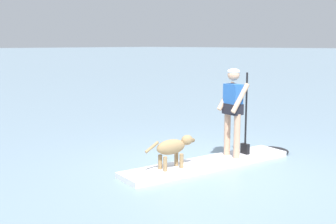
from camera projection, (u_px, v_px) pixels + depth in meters
name	position (u px, v px, depth m)	size (l,w,h in m)	color
ground_plane	(208.00, 166.00, 7.89)	(400.00, 400.00, 0.00)	gray
paddleboard	(218.00, 162.00, 8.01)	(3.81, 1.50, 0.10)	silver
person_paddler	(233.00, 106.00, 8.05)	(0.66, 0.55, 1.67)	tan
dog	(173.00, 147.00, 7.37)	(1.02, 0.35, 0.55)	#997A51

